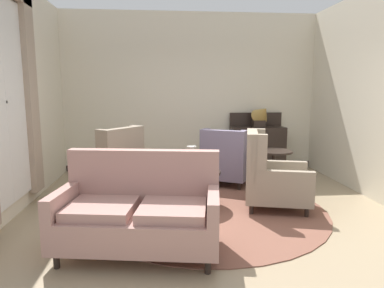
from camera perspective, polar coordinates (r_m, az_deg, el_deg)
ground at (r=4.67m, az=2.98°, el=-12.00°), size 8.09×8.09×0.00m
wall_back at (r=7.23m, az=-0.20°, el=8.47°), size 5.39×0.08×3.20m
wall_left at (r=5.55m, az=-26.41°, el=7.35°), size 0.08×4.04×3.20m
wall_right at (r=6.11m, az=27.13°, el=7.37°), size 0.08×4.04×3.20m
baseboard_back at (r=7.35m, az=-0.15°, el=-3.64°), size 5.23×0.03×0.12m
area_rug at (r=4.95m, az=2.48°, el=-10.69°), size 3.29×3.29×0.01m
window_with_curtains at (r=4.88m, az=-28.26°, el=7.98°), size 0.12×1.80×2.86m
coffee_table at (r=4.97m, az=-0.55°, el=-5.43°), size 0.91×0.91×0.52m
porcelain_vase at (r=4.87m, az=-0.07°, el=-2.78°), size 0.19×0.19×0.36m
settee at (r=3.65m, az=-8.71°, el=-11.14°), size 1.74×1.05×1.03m
armchair_near_sideboard at (r=5.67m, az=-12.78°, el=-3.58°), size 1.11×1.11×1.09m
armchair_back_corner at (r=5.00m, az=12.89°, el=-5.38°), size 1.03×0.93×1.10m
armchair_foreground_right at (r=6.12m, az=5.76°, el=-2.77°), size 1.08×1.12×1.00m
side_table at (r=5.81m, az=13.26°, el=-3.66°), size 0.59×0.59×0.69m
sideboard at (r=7.28m, az=10.69°, el=-0.25°), size 1.10×0.42×1.19m
gramophone at (r=7.13m, az=11.44°, el=4.78°), size 0.46×0.54×0.53m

